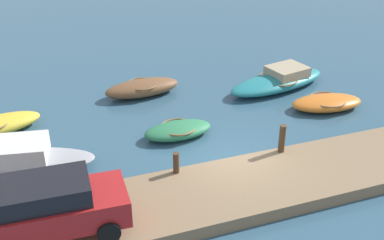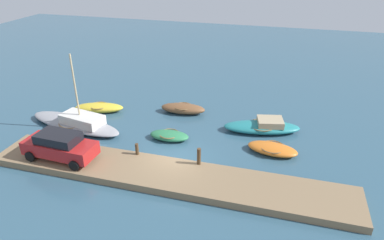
{
  "view_description": "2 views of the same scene",
  "coord_description": "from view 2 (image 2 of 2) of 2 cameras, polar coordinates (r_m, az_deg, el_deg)",
  "views": [
    {
      "loc": [
        -6.25,
        -13.03,
        9.22
      ],
      "look_at": [
        -0.87,
        1.91,
        0.91
      ],
      "focal_mm": 44.25,
      "sensor_mm": 36.0,
      "label": 1
    },
    {
      "loc": [
        5.8,
        -16.94,
        11.87
      ],
      "look_at": [
        0.08,
        3.32,
        1.22
      ],
      "focal_mm": 32.24,
      "sensor_mm": 36.0,
      "label": 2
    }
  ],
  "objects": [
    {
      "name": "sailboat_grey",
      "position": [
        26.38,
        -18.58,
        -0.35
      ],
      "size": [
        8.1,
        3.53,
        5.56
      ],
      "rotation": [
        0.0,
        0.0,
        -0.18
      ],
      "color": "#939399",
      "rests_on": "ground_plane"
    },
    {
      "name": "rowboat_orange",
      "position": [
        22.67,
        13.16,
        -4.65
      ],
      "size": [
        3.36,
        1.96,
        0.57
      ],
      "rotation": [
        0.0,
        0.0,
        -0.13
      ],
      "color": "orange",
      "rests_on": "ground_plane"
    },
    {
      "name": "rowboat_brown",
      "position": [
        27.28,
        -1.5,
        1.93
      ],
      "size": [
        3.61,
        1.64,
        0.75
      ],
      "rotation": [
        0.0,
        0.0,
        0.07
      ],
      "color": "brown",
      "rests_on": "ground_plane"
    },
    {
      "name": "mooring_post_mid_west",
      "position": [
        20.12,
        1.15,
        -6.03
      ],
      "size": [
        0.23,
        0.23,
        1.04
      ],
      "primitive_type": "cylinder",
      "color": "#47331E",
      "rests_on": "dock_platform"
    },
    {
      "name": "dock_platform",
      "position": [
        19.91,
        -4.35,
        -9.09
      ],
      "size": [
        21.11,
        3.12,
        0.44
      ],
      "primitive_type": "cube",
      "color": "#846B4C",
      "rests_on": "ground_plane"
    },
    {
      "name": "rowboat_yellow",
      "position": [
        28.5,
        -15.11,
        2.0
      ],
      "size": [
        4.07,
        2.3,
        0.67
      ],
      "rotation": [
        0.0,
        0.0,
        0.25
      ],
      "color": "gold",
      "rests_on": "ground_plane"
    },
    {
      "name": "parked_car",
      "position": [
        21.93,
        -21.03,
        -3.96
      ],
      "size": [
        4.44,
        2.09,
        1.67
      ],
      "rotation": [
        0.0,
        0.0,
        -0.04
      ],
      "color": "#B21E1E",
      "rests_on": "dock_platform"
    },
    {
      "name": "motorboat_teal",
      "position": [
        25.0,
        11.63,
        -1.04
      ],
      "size": [
        5.63,
        2.93,
        1.0
      ],
      "rotation": [
        0.0,
        0.0,
        0.21
      ],
      "color": "teal",
      "rests_on": "ground_plane"
    },
    {
      "name": "mooring_post_west",
      "position": [
        21.36,
        -9.09,
        -4.76
      ],
      "size": [
        0.21,
        0.21,
        0.73
      ],
      "primitive_type": "cylinder",
      "color": "#47331E",
      "rests_on": "dock_platform"
    },
    {
      "name": "ground_plane",
      "position": [
        21.49,
        -2.63,
        -6.73
      ],
      "size": [
        84.0,
        84.0,
        0.0
      ],
      "primitive_type": "plane",
      "color": "#33566B"
    },
    {
      "name": "dinghy_green",
      "position": [
        23.63,
        -3.77,
        -2.57
      ],
      "size": [
        2.76,
        1.46,
        0.56
      ],
      "rotation": [
        0.0,
        0.0,
        0.03
      ],
      "color": "#2D7A4C",
      "rests_on": "ground_plane"
    }
  ]
}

